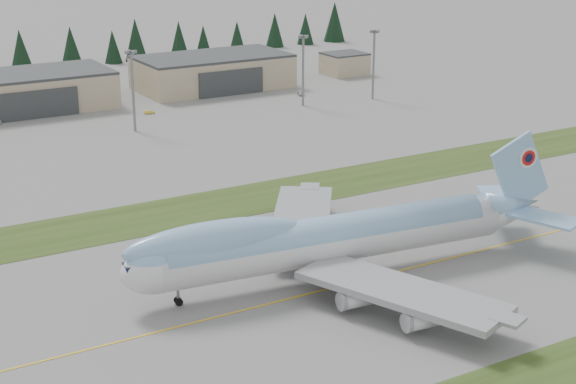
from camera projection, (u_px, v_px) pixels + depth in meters
ground at (365, 280)px, 142.46m from camera, size 7000.00×7000.00×0.00m
grass_strip_far at (238, 201)px, 179.31m from camera, size 400.00×18.00×0.08m
taxiway_line_main at (365, 280)px, 142.46m from camera, size 400.00×0.40×0.02m
boeing_747_freighter at (330, 238)px, 141.40m from camera, size 78.45×67.14×20.61m
hangar_center at (27, 91)px, 256.33m from camera, size 48.00×26.60×10.80m
hangar_right at (213, 72)px, 285.07m from camera, size 48.00×26.60×10.80m
control_shed at (345, 64)px, 307.97m from camera, size 14.00×12.00×7.60m
floodlight_masts at (187, 68)px, 238.04m from camera, size 144.68×6.74×21.88m
service_vehicle_b at (149, 114)px, 252.49m from camera, size 3.29×1.80×1.03m
service_vehicle_c at (301, 95)px, 276.47m from camera, size 3.55×4.96×1.33m
conifer_belt at (33, 50)px, 315.49m from camera, size 273.10×15.86×16.81m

